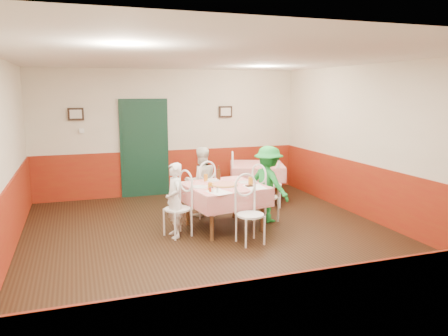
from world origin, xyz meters
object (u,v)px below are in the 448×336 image
object	(u,v)px
main_table	(224,207)
glass_c	(206,178)
second_table	(257,181)
chair_left	(178,209)
chair_far	(202,193)
diner_far	(201,182)
diner_right	(268,184)
chair_second_b	(271,185)
chair_right	(266,197)
chair_near	(250,215)
glass_a	(210,186)
chair_second_a	(224,180)
wallet	(249,186)
beer_bottle	(219,174)
diner_left	(174,200)
pizza	(224,185)
glass_b	(251,181)

from	to	relation	value
main_table	glass_c	size ratio (longest dim) A/B	9.65
second_table	chair_left	bearing A→B (deg)	-138.64
chair_far	diner_far	distance (m)	0.21
diner_right	chair_second_b	bearing A→B (deg)	-49.91
chair_right	chair_near	size ratio (longest dim) A/B	1.00
chair_second_b	glass_a	bearing A→B (deg)	-123.18
chair_second_a	diner_right	xyz separation A→B (m)	(0.26, -1.66, 0.23)
chair_second_b	glass_a	size ratio (longest dim) A/B	7.16
wallet	diner_right	bearing A→B (deg)	28.01
chair_near	chair_second_b	size ratio (longest dim) A/B	1.00
chair_right	chair_second_b	distance (m)	1.06
beer_bottle	diner_far	bearing A→B (deg)	113.18
chair_second_b	diner_right	world-z (taller)	diner_right
diner_left	chair_far	bearing A→B (deg)	138.88
pizza	diner_left	bearing A→B (deg)	-173.66
beer_bottle	second_table	bearing A→B (deg)	46.02
chair_second_b	pizza	size ratio (longest dim) A/B	2.06
chair_second_a	diner_far	size ratio (longest dim) A/B	0.69
chair_right	beer_bottle	world-z (taller)	beer_bottle
main_table	chair_second_b	distance (m)	1.74
glass_c	diner_right	distance (m)	1.13
main_table	chair_second_a	world-z (taller)	chair_second_a
glass_a	diner_left	world-z (taller)	diner_left
glass_b	diner_far	xyz separation A→B (m)	(-0.56, 1.07, -0.18)
chair_far	pizza	size ratio (longest dim) A/B	2.06
chair_second_a	beer_bottle	xyz separation A→B (m)	(-0.58, -1.38, 0.42)
glass_b	glass_c	xyz separation A→B (m)	(-0.61, 0.58, -0.01)
glass_b	pizza	bearing A→B (deg)	162.48
pizza	diner_right	bearing A→B (deg)	12.50
diner_left	chair_left	bearing A→B (deg)	95.51
second_table	glass_c	size ratio (longest dim) A/B	8.86
diner_left	diner_right	size ratio (longest dim) A/B	0.88
beer_bottle	diner_far	size ratio (longest dim) A/B	0.18
glass_b	diner_left	world-z (taller)	diner_left
wallet	diner_right	world-z (taller)	diner_right
chair_second_b	chair_second_a	bearing A→B (deg)	153.16
diner_far	diner_right	distance (m)	1.27
beer_bottle	chair_far	bearing A→B (deg)	114.70
second_table	pizza	xyz separation A→B (m)	(-1.38, -1.86, 0.40)
glass_b	glass_c	bearing A→B (deg)	136.44
chair_far	chair_second_a	size ratio (longest dim) A/B	1.00
glass_a	diner_far	distance (m)	1.23
chair_right	glass_b	world-z (taller)	glass_b
pizza	chair_second_b	bearing A→B (deg)	38.72
main_table	diner_left	size ratio (longest dim) A/B	1.01
pizza	beer_bottle	distance (m)	0.50
chair_right	glass_b	distance (m)	0.66
chair_second_a	glass_b	xyz separation A→B (m)	(-0.22, -1.99, 0.38)
main_table	diner_left	xyz separation A→B (m)	(-0.89, -0.15, 0.23)
main_table	glass_b	size ratio (longest dim) A/B	8.59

